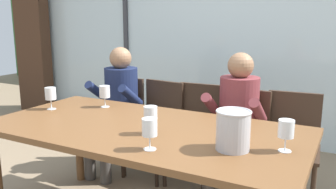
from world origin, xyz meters
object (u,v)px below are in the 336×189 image
object	(u,v)px
chair_near_curtain	(120,115)
wine_glass_by_left_taster	(150,129)
wine_glass_by_right_taster	(105,93)
person_maroon_top	(236,117)
dining_table	(143,137)
wine_glass_center_pour	(51,95)
person_navy_polo	(117,101)
chair_right_of_center	(240,133)
chair_center	(197,125)
chair_left_of_center	(158,120)
chair_near_window_right	(291,139)
wine_glass_spare_empty	(286,130)
ice_bucket_primary	(233,130)
wine_glass_near_bucket	(151,115)

from	to	relation	value
chair_near_curtain	wine_glass_by_left_taster	xyz separation A→B (m)	(1.10, -1.25, 0.37)
wine_glass_by_right_taster	person_maroon_top	bearing A→B (deg)	27.44
dining_table	wine_glass_by_left_taster	size ratio (longest dim) A/B	12.12
wine_glass_by_left_taster	wine_glass_center_pour	xyz separation A→B (m)	(-1.13, 0.39, 0.00)
wine_glass_center_pour	person_navy_polo	bearing A→B (deg)	83.14
chair_right_of_center	person_navy_polo	size ratio (longest dim) A/B	0.73
person_navy_polo	person_maroon_top	distance (m)	1.17
wine_glass_by_right_taster	chair_center	bearing A→B (deg)	50.62
dining_table	wine_glass_by_left_taster	world-z (taller)	wine_glass_by_left_taster
chair_near_curtain	wine_glass_center_pour	distance (m)	0.93
chair_left_of_center	chair_near_window_right	bearing A→B (deg)	8.26
wine_glass_center_pour	chair_near_curtain	bearing A→B (deg)	87.45
wine_glass_by_right_taster	wine_glass_spare_empty	world-z (taller)	same
chair_right_of_center	wine_glass_spare_empty	xyz separation A→B (m)	(0.51, -0.93, 0.37)
dining_table	ice_bucket_primary	size ratio (longest dim) A/B	9.63
chair_near_curtain	dining_table	bearing A→B (deg)	-51.75
chair_near_window_right	wine_glass_by_left_taster	xyz separation A→B (m)	(-0.54, -1.30, 0.37)
ice_bucket_primary	wine_glass_near_bucket	xyz separation A→B (m)	(-0.53, 0.02, 0.01)
person_maroon_top	ice_bucket_primary	world-z (taller)	person_maroon_top
wine_glass_center_pour	chair_center	bearing A→B (deg)	46.40
ice_bucket_primary	wine_glass_spare_empty	size ratio (longest dim) A/B	1.26
chair_right_of_center	wine_glass_center_pour	xyz separation A→B (m)	(-1.27, -0.86, 0.37)
ice_bucket_primary	chair_center	bearing A→B (deg)	121.85
person_navy_polo	wine_glass_spare_empty	size ratio (longest dim) A/B	6.86
ice_bucket_primary	chair_right_of_center	bearing A→B (deg)	103.83
chair_right_of_center	wine_glass_near_bucket	bearing A→B (deg)	-98.15
chair_center	dining_table	bearing A→B (deg)	-91.47
chair_center	person_maroon_top	distance (m)	0.47
chair_near_curtain	wine_glass_near_bucket	xyz separation A→B (m)	(0.96, -1.02, 0.37)
wine_glass_near_bucket	dining_table	bearing A→B (deg)	138.74
chair_near_window_right	wine_glass_by_right_taster	size ratio (longest dim) A/B	5.03
person_navy_polo	person_maroon_top	bearing A→B (deg)	-0.16
chair_near_window_right	person_navy_polo	bearing A→B (deg)	-178.53
person_navy_polo	wine_glass_by_right_taster	bearing A→B (deg)	-63.97
chair_near_curtain	wine_glass_spare_empty	distance (m)	2.01
person_maroon_top	ice_bucket_primary	distance (m)	0.98
chair_near_curtain	wine_glass_center_pour	bearing A→B (deg)	-97.09
person_navy_polo	person_maroon_top	size ratio (longest dim) A/B	1.00
dining_table	chair_near_curtain	size ratio (longest dim) A/B	2.41
chair_right_of_center	chair_near_window_right	world-z (taller)	same
wine_glass_by_left_taster	wine_glass_spare_empty	distance (m)	0.72
chair_left_of_center	wine_glass_near_bucket	xyz separation A→B (m)	(0.54, -1.03, 0.37)
chair_left_of_center	person_maroon_top	bearing A→B (deg)	-2.79
wine_glass_by_left_taster	wine_glass_by_right_taster	size ratio (longest dim) A/B	1.00
chair_near_curtain	chair_near_window_right	xyz separation A→B (m)	(1.64, 0.05, 0.00)
chair_center	ice_bucket_primary	xyz separation A→B (m)	(0.67, -1.08, 0.36)
chair_right_of_center	person_navy_polo	xyz separation A→B (m)	(-1.18, -0.11, 0.17)
person_maroon_top	chair_center	bearing A→B (deg)	158.99
chair_right_of_center	wine_glass_by_right_taster	size ratio (longest dim) A/B	5.03
person_navy_polo	wine_glass_near_bucket	world-z (taller)	person_navy_polo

